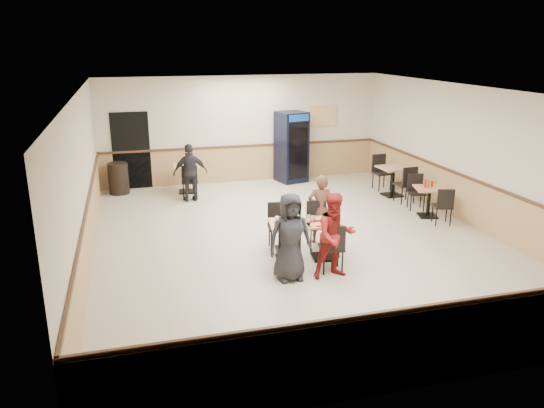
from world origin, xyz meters
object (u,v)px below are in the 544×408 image
object	(u,v)px
pepsi_cooler	(291,147)
trash_bin	(119,178)
diner_woman_left	(290,237)
lone_diner	(190,173)
side_table_near	(429,197)
side_table_far	(393,177)
main_table	(306,235)
back_table	(187,174)
diner_man_opposite	(320,209)
diner_woman_right	(335,236)

from	to	relation	value
pepsi_cooler	trash_bin	world-z (taller)	pepsi_cooler
diner_woman_left	trash_bin	bearing A→B (deg)	113.14
lone_diner	pepsi_cooler	size ratio (longest dim) A/B	0.73
diner_woman_left	trash_bin	distance (m)	6.90
side_table_near	side_table_far	bearing A→B (deg)	89.19
main_table	back_table	bearing A→B (deg)	115.23
side_table_near	pepsi_cooler	xyz separation A→B (m)	(-2.08, 3.96, 0.55)
side_table_far	back_table	xyz separation A→B (m)	(-5.15, 1.77, -0.02)
pepsi_cooler	diner_man_opposite	bearing A→B (deg)	-114.70
diner_woman_right	diner_man_opposite	distance (m)	1.64
lone_diner	pepsi_cooler	distance (m)	3.30
diner_woman_right	trash_bin	world-z (taller)	diner_woman_right
main_table	lone_diner	world-z (taller)	lone_diner
diner_woman_left	diner_man_opposite	size ratio (longest dim) A/B	1.09
lone_diner	trash_bin	world-z (taller)	lone_diner
main_table	trash_bin	distance (m)	6.48
diner_woman_left	back_table	world-z (taller)	diner_woman_left
diner_man_opposite	side_table_near	distance (m)	3.12
main_table	back_table	distance (m)	5.43
diner_man_opposite	trash_bin	xyz separation A→B (m)	(-3.90, 4.79, -0.28)
back_table	diner_woman_left	bearing A→B (deg)	-80.08
trash_bin	diner_woman_right	bearing A→B (deg)	-60.85
diner_woman_left	side_table_near	world-z (taller)	diner_woman_left
lone_diner	side_table_near	size ratio (longest dim) A/B	1.85
side_table_far	trash_bin	xyz separation A→B (m)	(-6.92, 2.12, -0.10)
diner_man_opposite	lone_diner	bearing A→B (deg)	-46.82
diner_woman_left	side_table_far	bearing A→B (deg)	44.52
diner_woman_left	pepsi_cooler	bearing A→B (deg)	71.53
diner_woman_left	side_table_far	world-z (taller)	diner_woman_left
diner_woman_left	side_table_near	bearing A→B (deg)	29.33
diner_man_opposite	side_table_far	bearing A→B (deg)	-125.92
side_table_near	side_table_far	xyz separation A→B (m)	(0.03, 1.79, 0.06)
pepsi_cooler	diner_woman_left	bearing A→B (deg)	-121.60
diner_woman_left	diner_man_opposite	xyz separation A→B (m)	(1.09, 1.50, -0.06)
side_table_near	trash_bin	world-z (taller)	trash_bin
pepsi_cooler	diner_woman_right	bearing A→B (deg)	-114.94
diner_woman_right	lone_diner	bearing A→B (deg)	106.51
diner_woman_right	pepsi_cooler	distance (m)	6.57
pepsi_cooler	side_table_far	bearing A→B (deg)	-59.88
main_table	side_table_far	size ratio (longest dim) A/B	1.86
diner_woman_right	trash_bin	xyz separation A→B (m)	(-3.57, 6.40, -0.33)
diner_man_opposite	side_table_near	world-z (taller)	diner_man_opposite
lone_diner	diner_man_opposite	bearing A→B (deg)	118.47
diner_woman_left	diner_man_opposite	bearing A→B (deg)	52.96
side_table_near	diner_woman_left	bearing A→B (deg)	-149.77
side_table_far	pepsi_cooler	world-z (taller)	pepsi_cooler
main_table	side_table_near	world-z (taller)	main_table
main_table	back_table	world-z (taller)	back_table
back_table	main_table	bearing A→B (deg)	-73.01
side_table_far	diner_woman_left	bearing A→B (deg)	-134.57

